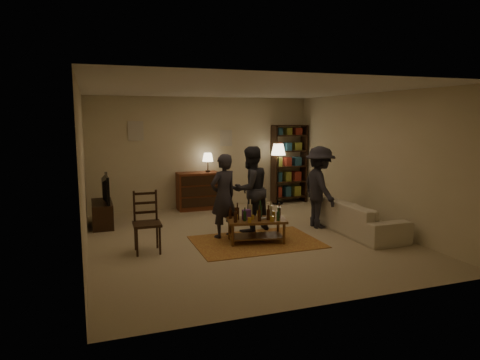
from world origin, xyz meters
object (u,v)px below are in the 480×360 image
dresser (199,190)px  person_left (223,196)px  person_right (250,189)px  person_by_sofa (320,187)px  dining_chair (146,219)px  floor_lamp (278,154)px  sofa (359,217)px  bookshelf (289,163)px  coffee_table (256,221)px  tv_stand (102,208)px

dresser → person_left: size_ratio=0.87×
person_left → person_right: size_ratio=0.94×
dresser → person_left: (-0.16, -2.54, 0.30)m
dresser → person_by_sofa: bearing=-52.5°
dining_chair → floor_lamp: 4.70m
dresser → floor_lamp: 2.23m
sofa → person_right: (-1.92, 0.82, 0.53)m
floor_lamp → sofa: (0.33, -3.04, -1.00)m
bookshelf → person_left: bookshelf is taller
coffee_table → tv_stand: tv_stand is taller
dining_chair → dresser: 3.33m
tv_stand → floor_lamp: (4.32, 0.84, 0.92)m
person_left → person_right: 0.68m
sofa → person_by_sofa: 0.97m
dresser → bookshelf: (2.44, 0.07, 0.56)m
tv_stand → sofa: 5.14m
person_left → bookshelf: bearing=-156.8°
floor_lamp → sofa: 3.21m
coffee_table → floor_lamp: floor_lamp is taller
person_left → person_right: (0.63, 0.25, 0.05)m
person_right → dresser: bearing=-97.7°
person_by_sofa → dining_chair: bearing=101.3°
dining_chair → person_left: (1.45, 0.37, 0.23)m
person_right → sofa: bearing=137.7°
bookshelf → person_right: (-1.97, -2.36, -0.20)m
floor_lamp → person_by_sofa: size_ratio=0.94×
bookshelf → person_right: size_ratio=1.21×
bookshelf → person_by_sofa: size_ratio=1.22×
coffee_table → person_right: person_right is taller
dresser → sofa: 3.93m
person_by_sofa → sofa: bearing=-138.2°
dining_chair → bookshelf: size_ratio=0.51×
dining_chair → dresser: bearing=62.7°
dresser → person_right: (0.47, -2.29, 0.36)m
tv_stand → bookshelf: size_ratio=0.52×
sofa → coffee_table: bearing=87.8°
coffee_table → floor_lamp: 3.57m
tv_stand → person_by_sofa: (4.14, -1.55, 0.44)m
bookshelf → floor_lamp: size_ratio=1.30×
dining_chair → tv_stand: size_ratio=0.98×
dining_chair → bookshelf: bookshelf is taller
person_right → coffee_table: bearing=57.5°
person_right → dining_chair: bearing=-2.7°
floor_lamp → person_right: (-1.60, -2.22, -0.47)m
coffee_table → dining_chair: (-1.90, 0.12, 0.16)m
dresser → person_left: 2.56m
dresser → floor_lamp: bearing=-2.1°
sofa → person_left: 2.66m
tv_stand → person_right: person_right is taller
dining_chair → person_right: size_ratio=0.62×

